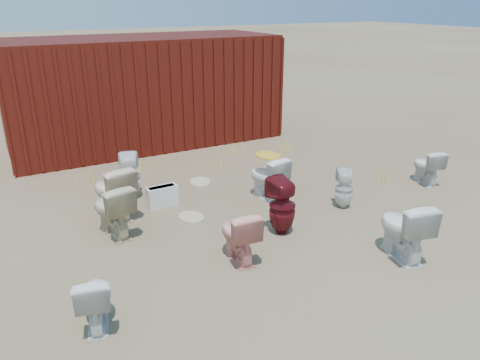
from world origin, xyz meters
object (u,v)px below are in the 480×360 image
toilet_back_beige_right (113,192)px  toilet_back_a (130,176)px  toilet_front_a (95,299)px  toilet_front_c (404,229)px  toilet_back_e (344,189)px  toilet_front_pink (239,235)px  shipping_container (144,91)px  toilet_back_yellowlid (268,177)px  toilet_front_e (427,166)px  loose_tank (162,197)px  toilet_front_maroon (282,206)px  toilet_back_beige_left (112,210)px

toilet_back_beige_right → toilet_back_a: bearing=-137.0°
toilet_front_a → toilet_front_c: 3.86m
toilet_front_c → toilet_back_e: (0.38, 1.58, -0.09)m
toilet_front_pink → toilet_back_e: (2.27, 0.61, -0.04)m
shipping_container → toilet_back_e: shipping_container is taller
toilet_back_beige_right → toilet_back_yellowlid: 2.52m
toilet_front_e → loose_tank: bearing=-1.9°
toilet_front_pink → toilet_front_e: 4.37m
toilet_back_yellowlid → toilet_back_beige_right: bearing=-20.2°
toilet_front_c → toilet_front_e: toilet_front_c is taller
toilet_back_yellowlid → toilet_back_e: (0.89, -0.91, -0.05)m
toilet_front_c → toilet_back_e: 1.63m
shipping_container → toilet_front_c: (1.18, -6.82, -0.79)m
shipping_container → loose_tank: size_ratio=12.00×
toilet_back_beige_right → toilet_back_yellowlid: size_ratio=1.13×
toilet_back_a → loose_tank: (0.34, -0.60, -0.22)m
toilet_back_a → shipping_container: bearing=-97.6°
toilet_front_e → toilet_front_pink: bearing=23.8°
loose_tank → toilet_front_pink: bearing=-83.3°
toilet_front_a → toilet_front_maroon: toilet_front_maroon is taller
shipping_container → toilet_back_beige_left: shipping_container is taller
toilet_front_a → toilet_back_beige_right: size_ratio=0.75×
toilet_back_a → toilet_back_e: (2.91, -2.05, -0.07)m
toilet_front_c → toilet_back_a: 4.43m
toilet_front_a → toilet_front_c: size_ratio=0.78×
toilet_front_e → toilet_back_a: (-4.95, 1.94, 0.07)m
toilet_front_c → toilet_front_e: bearing=-132.5°
toilet_front_e → toilet_front_c: bearing=49.3°
shipping_container → toilet_front_pink: 5.96m
toilet_back_yellowlid → loose_tank: 1.78m
toilet_front_e → toilet_back_a: bearing=-7.1°
toilet_front_c → toilet_back_beige_right: (-2.97, 3.01, 0.02)m
toilet_front_a → toilet_back_e: bearing=-151.4°
toilet_front_a → toilet_back_a: 3.37m
toilet_front_maroon → toilet_back_a: toilet_front_maroon is taller
toilet_front_e → toilet_back_beige_right: bearing=0.5°
toilet_front_pink → toilet_back_yellowlid: toilet_back_yellowlid is taller
shipping_container → toilet_back_beige_right: (-1.79, -3.81, -0.77)m
toilet_front_c → loose_tank: bearing=-41.6°
toilet_back_beige_right → toilet_back_e: (3.35, -1.43, -0.10)m
loose_tank → toilet_back_a: bearing=118.2°
toilet_front_e → toilet_back_e: (-2.04, -0.11, -0.00)m
toilet_front_c → toilet_back_a: (-2.53, 3.63, -0.02)m
toilet_front_a → toilet_back_beige_right: 2.63m
toilet_front_pink → loose_tank: size_ratio=1.43×
toilet_back_a → toilet_back_yellowlid: size_ratio=1.04×
shipping_container → toilet_front_maroon: shipping_container is taller
toilet_front_e → toilet_back_beige_right: size_ratio=0.76×
toilet_front_c → toilet_back_beige_right: 4.23m
toilet_front_maroon → loose_tank: (-1.19, 1.70, -0.24)m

